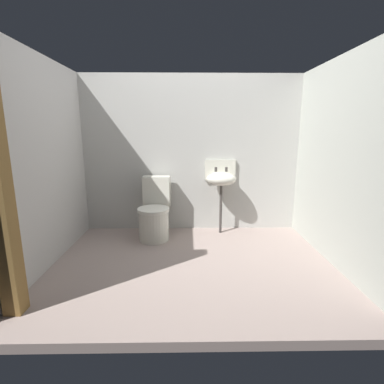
# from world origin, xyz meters

# --- Properties ---
(ground_plane) EXTENTS (3.34, 2.46, 0.08)m
(ground_plane) POSITION_xyz_m (0.00, 0.00, -0.04)
(ground_plane) COLOR gray
(wall_back) EXTENTS (3.34, 0.10, 2.11)m
(wall_back) POSITION_xyz_m (0.00, 1.08, 1.05)
(wall_back) COLOR #B1B0AB
(wall_back) RESTS_ON ground
(wall_left) EXTENTS (0.10, 2.26, 2.11)m
(wall_left) POSITION_xyz_m (-1.52, 0.10, 1.05)
(wall_left) COLOR #B5B2AE
(wall_left) RESTS_ON ground
(wall_right) EXTENTS (0.10, 2.26, 2.11)m
(wall_right) POSITION_xyz_m (1.52, 0.10, 1.05)
(wall_right) COLOR #ACB0A6
(wall_right) RESTS_ON ground
(toilet_near_wall) EXTENTS (0.42, 0.61, 0.78)m
(toilet_near_wall) POSITION_xyz_m (-0.48, 0.68, 0.32)
(toilet_near_wall) COLOR silver
(toilet_near_wall) RESTS_ON ground
(sink) EXTENTS (0.42, 0.35, 0.99)m
(sink) POSITION_xyz_m (0.40, 0.87, 0.75)
(sink) COLOR #423D3A
(sink) RESTS_ON ground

